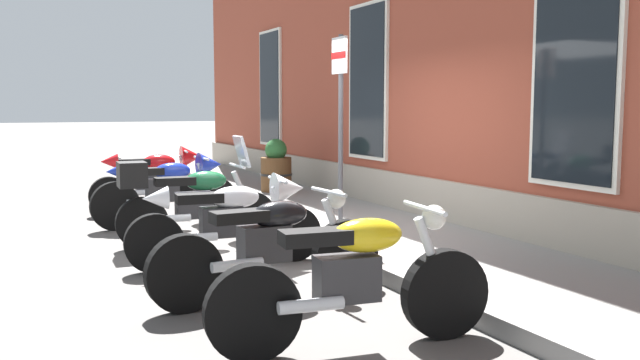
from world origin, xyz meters
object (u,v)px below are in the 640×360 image
(barrel_planter, at_px, (276,169))
(motorcycle_white_sport, at_px, (234,216))
(parking_sign, at_px, (340,105))
(motorcycle_blue_sport, at_px, (171,187))
(motorcycle_green_touring, at_px, (189,200))
(motorcycle_red_sport, at_px, (158,177))
(motorcycle_yellow_naked, at_px, (356,280))
(motorcycle_black_naked, at_px, (272,246))

(barrel_planter, bearing_deg, motorcycle_white_sport, -26.44)
(parking_sign, height_order, barrel_planter, parking_sign)
(motorcycle_blue_sport, height_order, motorcycle_green_touring, motorcycle_green_touring)
(motorcycle_red_sport, xyz_separation_m, motorcycle_blue_sport, (1.27, -0.08, -0.02))
(motorcycle_white_sport, distance_m, barrel_planter, 5.21)
(motorcycle_red_sport, relative_size, motorcycle_yellow_naked, 0.94)
(motorcycle_blue_sport, height_order, motorcycle_white_sport, motorcycle_blue_sport)
(motorcycle_black_naked, bearing_deg, motorcycle_white_sport, 175.75)
(motorcycle_black_naked, xyz_separation_m, barrel_planter, (-6.03, 2.42, 0.09))
(motorcycle_blue_sport, relative_size, motorcycle_green_touring, 1.05)
(parking_sign, bearing_deg, motorcycle_black_naked, -40.33)
(motorcycle_yellow_naked, relative_size, barrel_planter, 2.19)
(motorcycle_black_naked, relative_size, motorcycle_yellow_naked, 1.05)
(motorcycle_red_sport, bearing_deg, motorcycle_green_touring, -3.88)
(motorcycle_red_sport, distance_m, motorcycle_blue_sport, 1.27)
(motorcycle_black_naked, relative_size, parking_sign, 0.91)
(motorcycle_blue_sport, relative_size, motorcycle_yellow_naked, 1.00)
(motorcycle_green_touring, bearing_deg, barrel_planter, 143.74)
(motorcycle_black_naked, distance_m, barrel_planter, 6.50)
(motorcycle_red_sport, height_order, motorcycle_white_sport, motorcycle_red_sport)
(motorcycle_yellow_naked, distance_m, barrel_planter, 7.78)
(motorcycle_yellow_naked, bearing_deg, motorcycle_red_sport, 179.65)
(motorcycle_blue_sport, distance_m, motorcycle_black_naked, 4.10)
(barrel_planter, bearing_deg, motorcycle_red_sport, -73.87)
(motorcycle_red_sport, xyz_separation_m, motorcycle_green_touring, (2.71, -0.18, -0.02))
(motorcycle_black_naked, bearing_deg, motorcycle_yellow_naked, 3.66)
(motorcycle_black_naked, xyz_separation_m, motorcycle_yellow_naked, (1.39, 0.09, 0.01))
(motorcycle_blue_sport, bearing_deg, motorcycle_green_touring, -4.29)
(motorcycle_black_naked, bearing_deg, motorcycle_blue_sport, 179.24)
(motorcycle_green_touring, distance_m, parking_sign, 2.18)
(motorcycle_red_sport, bearing_deg, barrel_planter, 106.13)
(motorcycle_blue_sport, height_order, motorcycle_yellow_naked, motorcycle_blue_sport)
(motorcycle_green_touring, distance_m, motorcycle_white_sport, 1.30)
(motorcycle_red_sport, height_order, motorcycle_black_naked, motorcycle_red_sport)
(motorcycle_white_sport, distance_m, motorcycle_black_naked, 1.37)
(motorcycle_green_touring, relative_size, motorcycle_black_naked, 0.90)
(motorcycle_red_sport, relative_size, motorcycle_black_naked, 0.90)
(motorcycle_red_sport, xyz_separation_m, motorcycle_white_sport, (4.00, -0.03, -0.04))
(motorcycle_black_naked, height_order, motorcycle_yellow_naked, motorcycle_yellow_naked)
(motorcycle_green_touring, bearing_deg, motorcycle_blue_sport, 175.71)
(motorcycle_green_touring, height_order, motorcycle_black_naked, motorcycle_green_touring)
(parking_sign, xyz_separation_m, barrel_planter, (-4.07, 0.76, -1.14))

